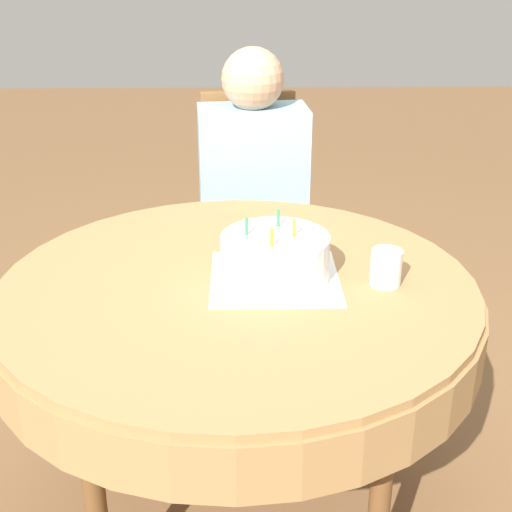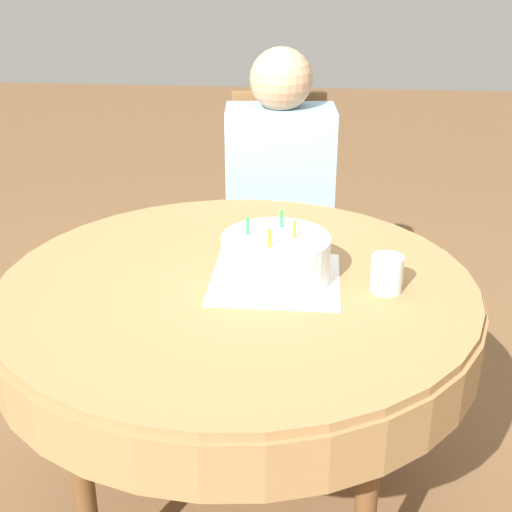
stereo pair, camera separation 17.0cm
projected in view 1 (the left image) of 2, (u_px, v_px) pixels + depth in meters
The scene contains 7 objects.
ground_plane at pixel (240, 506), 2.02m from camera, with size 12.00×12.00×0.00m, color brown.
dining_table at pixel (237, 312), 1.76m from camera, with size 1.18×1.18×0.71m.
chair at pixel (251, 216), 2.67m from camera, with size 0.41×0.41×0.96m.
person at pixel (254, 177), 2.51m from camera, with size 0.39×0.33×1.14m.
napkin at pixel (275, 278), 1.74m from camera, with size 0.31×0.31×0.00m.
birthday_cake at pixel (275, 257), 1.72m from camera, with size 0.26×0.26×0.15m.
drinking_glass at pixel (386, 267), 1.70m from camera, with size 0.08×0.08×0.09m.
Camera 1 is at (0.02, -1.55, 1.48)m, focal length 50.00 mm.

